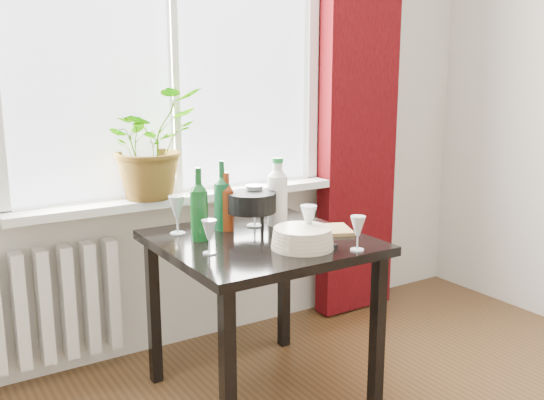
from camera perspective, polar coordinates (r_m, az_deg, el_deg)
window at (r=3.10m, az=-9.46°, el=14.65°), size 1.72×0.08×1.62m
windowsill at (r=3.09m, az=-8.46°, el=0.24°), size 1.72×0.20×0.04m
curtain at (r=3.61m, az=8.20°, el=9.49°), size 0.50×0.12×2.56m
radiator at (r=3.04m, az=-21.63°, el=-9.49°), size 0.80×0.10×0.55m
table at (r=2.67m, az=-1.07°, el=-5.50°), size 0.85×0.85×0.74m
potted_plant at (r=2.98m, az=-11.46°, el=5.27°), size 0.58×0.54×0.53m
wine_bottle_left at (r=2.59m, az=-6.90°, el=-0.35°), size 0.08×0.08×0.32m
wine_bottle_right at (r=2.75m, az=-4.72°, el=0.46°), size 0.10×0.10×0.32m
bottle_amber at (r=2.75m, az=-4.29°, el=-0.08°), size 0.08×0.08×0.27m
cleaning_bottle at (r=2.82m, az=0.52°, el=0.89°), size 0.12×0.12×0.33m
wineglass_front_right at (r=2.55m, az=3.45°, el=-2.27°), size 0.08×0.08×0.17m
wineglass_far_right at (r=2.47m, az=8.07°, el=-3.09°), size 0.08×0.08×0.15m
wineglass_back_center at (r=2.81m, az=-1.66°, el=-0.48°), size 0.11×0.11×0.20m
wineglass_back_left at (r=2.72m, az=-8.92°, el=-1.36°), size 0.08×0.08×0.18m
wineglass_front_left at (r=2.41m, az=-5.93°, el=-3.45°), size 0.07×0.07×0.14m
plate_stack at (r=2.49m, az=2.88°, el=-3.62°), size 0.30×0.30×0.08m
fondue_pot at (r=2.76m, az=-1.93°, el=-1.05°), size 0.28×0.25×0.17m
tv_remote at (r=2.53m, az=4.26°, el=-4.16°), size 0.12×0.17×0.02m
cutting_board at (r=2.74m, az=4.35°, el=-2.87°), size 0.34×0.29×0.02m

